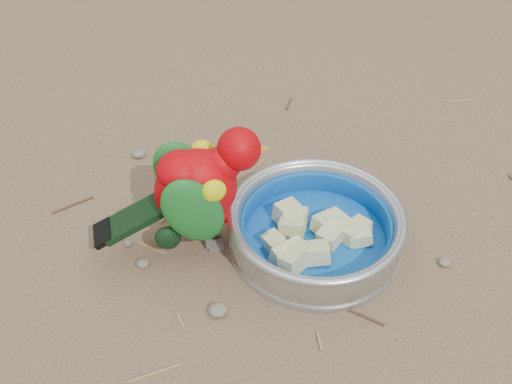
{
  "coord_description": "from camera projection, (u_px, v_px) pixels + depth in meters",
  "views": [
    {
      "loc": [
        -0.2,
        -0.56,
        0.59
      ],
      "look_at": [
        -0.08,
        -0.01,
        0.08
      ],
      "focal_mm": 40.0,
      "sensor_mm": 36.0,
      "label": 1
    }
  ],
  "objects": [
    {
      "name": "ground",
      "position": [
        309.0,
        223.0,
        0.83
      ],
      "size": [
        60.0,
        60.0,
        0.0
      ],
      "primitive_type": "plane",
      "color": "brown"
    },
    {
      "name": "food_bowl",
      "position": [
        314.0,
        241.0,
        0.8
      ],
      "size": [
        0.24,
        0.24,
        0.02
      ],
      "primitive_type": "cylinder",
      "color": "#B2B2BA",
      "rests_on": "ground"
    },
    {
      "name": "bowl_wall",
      "position": [
        316.0,
        225.0,
        0.78
      ],
      "size": [
        0.24,
        0.24,
        0.04
      ],
      "primitive_type": null,
      "color": "#B2B2BA",
      "rests_on": "food_bowl"
    },
    {
      "name": "fruit_wedges",
      "position": [
        316.0,
        229.0,
        0.78
      ],
      "size": [
        0.14,
        0.14,
        0.03
      ],
      "primitive_type": null,
      "color": "beige",
      "rests_on": "food_bowl"
    },
    {
      "name": "lory_parrot",
      "position": [
        200.0,
        196.0,
        0.75
      ],
      "size": [
        0.22,
        0.11,
        0.18
      ],
      "primitive_type": null,
      "rotation": [
        0.0,
        0.0,
        -1.53
      ],
      "color": "#AC0107",
      "rests_on": "ground"
    },
    {
      "name": "ground_debris",
      "position": [
        294.0,
        215.0,
        0.84
      ],
      "size": [
        0.9,
        0.8,
        0.01
      ],
      "primitive_type": null,
      "color": "olive",
      "rests_on": "ground"
    }
  ]
}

